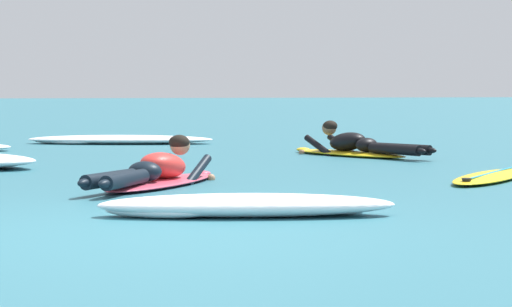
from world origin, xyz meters
TOP-DOWN VIEW (x-y plane):
  - ground_plane at (0.00, 10.00)m, footprint 120.00×120.00m
  - surfer_near at (0.39, 3.26)m, footprint 1.66×2.34m
  - surfer_far at (3.54, 7.18)m, footprint 1.63×2.41m
  - drifting_surfboard at (3.95, 3.38)m, footprint 1.72×1.99m
  - whitewater_mid_left at (0.87, 0.74)m, footprint 2.35×0.84m
  - whitewater_back at (0.43, 10.94)m, footprint 3.27×1.46m

SIDE VIEW (x-z plane):
  - ground_plane at x=0.00m, z-range 0.00..0.00m
  - drifting_surfboard at x=3.95m, z-range -0.05..0.11m
  - whitewater_back at x=0.43m, z-range 0.00..0.14m
  - whitewater_mid_left at x=0.87m, z-range -0.01..0.17m
  - surfer_far at x=3.54m, z-range -0.13..0.41m
  - surfer_near at x=0.39m, z-range -0.13..0.40m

